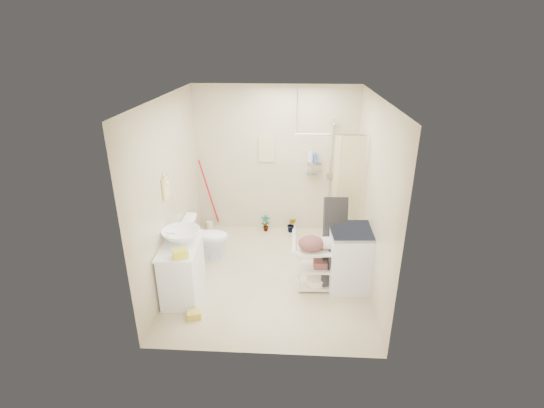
{
  "coord_description": "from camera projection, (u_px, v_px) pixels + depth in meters",
  "views": [
    {
      "loc": [
        0.32,
        -5.02,
        3.3
      ],
      "look_at": [
        0.01,
        0.25,
        1.05
      ],
      "focal_mm": 26.0,
      "sensor_mm": 36.0,
      "label": 1
    }
  ],
  "objects": [
    {
      "name": "potted_plant_a",
      "position": [
        265.0,
        223.0,
        7.2
      ],
      "size": [
        0.18,
        0.14,
        0.31
      ],
      "primitive_type": "imported",
      "rotation": [
        0.0,
        0.0,
        0.16
      ],
      "color": "brown",
      "rests_on": "ground"
    },
    {
      "name": "sink",
      "position": [
        181.0,
        236.0,
        5.23
      ],
      "size": [
        0.61,
        0.61,
        0.18
      ],
      "primitive_type": "imported",
      "rotation": [
        0.0,
        0.0,
        0.22
      ],
      "color": "white",
      "rests_on": "vanity"
    },
    {
      "name": "vanity",
      "position": [
        182.0,
        270.0,
        5.34
      ],
      "size": [
        0.55,
        0.91,
        0.78
      ],
      "primitive_type": "cube",
      "rotation": [
        0.0,
        0.0,
        0.06
      ],
      "color": "silver",
      "rests_on": "ground"
    },
    {
      "name": "ironing_board",
      "position": [
        335.0,
        242.0,
        5.51
      ],
      "size": [
        0.38,
        0.24,
        1.31
      ],
      "primitive_type": null,
      "rotation": [
        0.0,
        0.0,
        0.39
      ],
      "color": "black",
      "rests_on": "ground"
    },
    {
      "name": "towel_ring",
      "position": [
        166.0,
        186.0,
        5.23
      ],
      "size": [
        0.04,
        0.22,
        0.34
      ],
      "primitive_type": null,
      "color": "#EBDA8B",
      "rests_on": "wall_left"
    },
    {
      "name": "laundry_rack",
      "position": [
        317.0,
        265.0,
        5.48
      ],
      "size": [
        0.55,
        0.34,
        0.74
      ],
      "primitive_type": null,
      "rotation": [
        0.0,
        0.0,
        0.04
      ],
      "color": "beige",
      "rests_on": "ground"
    },
    {
      "name": "washing_machine",
      "position": [
        350.0,
        258.0,
        5.52
      ],
      "size": [
        0.64,
        0.66,
        0.88
      ],
      "primitive_type": "cube",
      "rotation": [
        0.0,
        0.0,
        0.06
      ],
      "color": "silver",
      "rests_on": "ground"
    },
    {
      "name": "shower",
      "position": [
        326.0,
        186.0,
        6.43
      ],
      "size": [
        1.1,
        1.1,
        2.1
      ],
      "primitive_type": null,
      "color": "white",
      "rests_on": "ground"
    },
    {
      "name": "mop",
      "position": [
        207.0,
        195.0,
        7.1
      ],
      "size": [
        0.15,
        0.15,
        1.35
      ],
      "primitive_type": null,
      "rotation": [
        0.0,
        0.0,
        -0.21
      ],
      "color": "red",
      "rests_on": "ground"
    },
    {
      "name": "hanging_towel",
      "position": [
        267.0,
        150.0,
        6.79
      ],
      "size": [
        0.28,
        0.03,
        0.42
      ],
      "primitive_type": "cube",
      "color": "beige",
      "rests_on": "wall_back"
    },
    {
      "name": "wall_front",
      "position": [
        260.0,
        253.0,
        3.94
      ],
      "size": [
        2.8,
        0.04,
        2.6
      ],
      "primitive_type": "cube",
      "color": "beige",
      "rests_on": "ground"
    },
    {
      "name": "toilet",
      "position": [
        207.0,
        237.0,
        6.28
      ],
      "size": [
        0.69,
        0.4,
        0.71
      ],
      "primitive_type": "imported",
      "rotation": [
        0.0,
        0.0,
        1.57
      ],
      "color": "white",
      "rests_on": "ground"
    },
    {
      "name": "floor_basket",
      "position": [
        194.0,
        313.0,
        4.99
      ],
      "size": [
        0.29,
        0.25,
        0.13
      ],
      "primitive_type": "cube",
      "rotation": [
        0.0,
        0.0,
        0.25
      ],
      "color": "gold",
      "rests_on": "ground"
    },
    {
      "name": "shampoo_bottle_a",
      "position": [
        310.0,
        155.0,
        6.71
      ],
      "size": [
        0.11,
        0.11,
        0.25
      ],
      "primitive_type": "imported",
      "rotation": [
        0.0,
        0.0,
        0.11
      ],
      "color": "silver",
      "rests_on": "shower"
    },
    {
      "name": "wall_left",
      "position": [
        170.0,
        192.0,
        5.49
      ],
      "size": [
        0.04,
        3.2,
        2.6
      ],
      "primitive_type": "cube",
      "color": "beige",
      "rests_on": "ground"
    },
    {
      "name": "counter_basket",
      "position": [
        180.0,
        254.0,
        4.87
      ],
      "size": [
        0.23,
        0.21,
        0.1
      ],
      "primitive_type": "cube",
      "rotation": [
        0.0,
        0.0,
        0.43
      ],
      "color": "gold",
      "rests_on": "vanity"
    },
    {
      "name": "tp_holder",
      "position": [
        178.0,
        228.0,
        5.76
      ],
      "size": [
        0.08,
        0.12,
        0.14
      ],
      "primitive_type": null,
      "color": "white",
      "rests_on": "wall_left"
    },
    {
      "name": "potted_plant_b",
      "position": [
        292.0,
        225.0,
        7.16
      ],
      "size": [
        0.19,
        0.17,
        0.29
      ],
      "primitive_type": "imported",
      "rotation": [
        0.0,
        0.0,
        -0.27
      ],
      "color": "brown",
      "rests_on": "ground"
    },
    {
      "name": "shampoo_bottle_b",
      "position": [
        316.0,
        157.0,
        6.73
      ],
      "size": [
        0.09,
        0.09,
        0.17
      ],
      "primitive_type": "imported",
      "rotation": [
        0.0,
        0.0,
        0.17
      ],
      "color": "#3A5398",
      "rests_on": "shower"
    },
    {
      "name": "ceiling",
      "position": [
        270.0,
        98.0,
        4.9
      ],
      "size": [
        2.8,
        3.2,
        0.04
      ],
      "primitive_type": "cube",
      "color": "silver",
      "rests_on": "ground"
    },
    {
      "name": "floor",
      "position": [
        270.0,
        275.0,
        5.92
      ],
      "size": [
        3.2,
        3.2,
        0.0
      ],
      "primitive_type": "plane",
      "color": "beige",
      "rests_on": "ground"
    },
    {
      "name": "wall_back",
      "position": [
        276.0,
        161.0,
        6.88
      ],
      "size": [
        2.8,
        0.04,
        2.6
      ],
      "primitive_type": "cube",
      "color": "beige",
      "rests_on": "ground"
    },
    {
      "name": "wall_right",
      "position": [
        373.0,
        197.0,
        5.34
      ],
      "size": [
        0.04,
        3.2,
        2.6
      ],
      "primitive_type": "cube",
      "color": "beige",
      "rests_on": "ground"
    }
  ]
}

